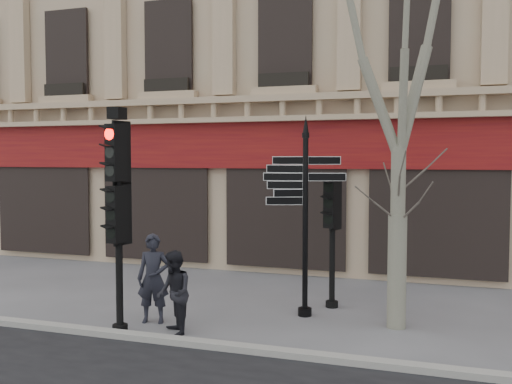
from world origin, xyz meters
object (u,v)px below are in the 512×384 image
pedestrian_a (153,278)px  pedestrian_b (174,293)px  fingerpost (305,182)px  traffic_signal_secondary (333,217)px  plane_tree (401,15)px  traffic_signal_main (118,191)px

pedestrian_a → pedestrian_b: size_ratio=1.13×
fingerpost → pedestrian_b: fingerpost is taller
traffic_signal_secondary → plane_tree: plane_tree is taller
fingerpost → plane_tree: (1.85, -0.25, 3.12)m
traffic_signal_secondary → pedestrian_b: bearing=-112.1°
fingerpost → pedestrian_a: 3.59m
traffic_signal_main → traffic_signal_secondary: 4.59m
pedestrian_a → plane_tree: bearing=-0.5°
fingerpost → pedestrian_a: bearing=-160.6°
fingerpost → traffic_signal_secondary: fingerpost is taller
traffic_signal_main → plane_tree: size_ratio=0.50×
fingerpost → plane_tree: bearing=-15.5°
plane_tree → pedestrian_a: (-4.57, -1.15, -5.01)m
plane_tree → fingerpost: bearing=172.3°
traffic_signal_secondary → pedestrian_a: traffic_signal_secondary is taller
traffic_signal_main → plane_tree: plane_tree is taller
fingerpost → traffic_signal_secondary: 1.22m
plane_tree → pedestrian_a: size_ratio=4.78×
traffic_signal_main → plane_tree: 6.15m
traffic_signal_secondary → fingerpost: bearing=-97.3°
traffic_signal_main → traffic_signal_secondary: traffic_signal_main is taller
fingerpost → pedestrian_a: fingerpost is taller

